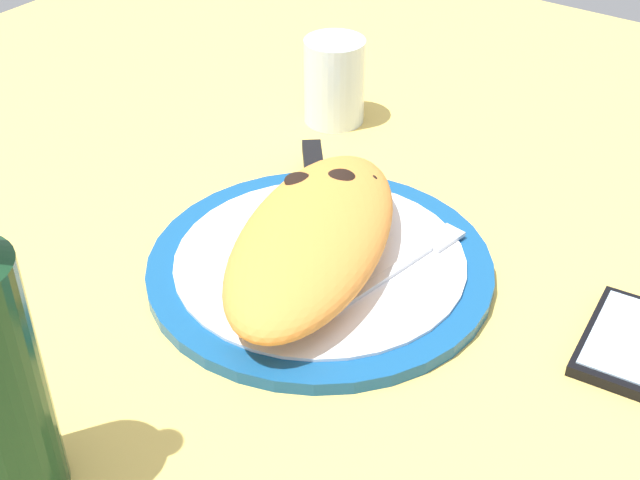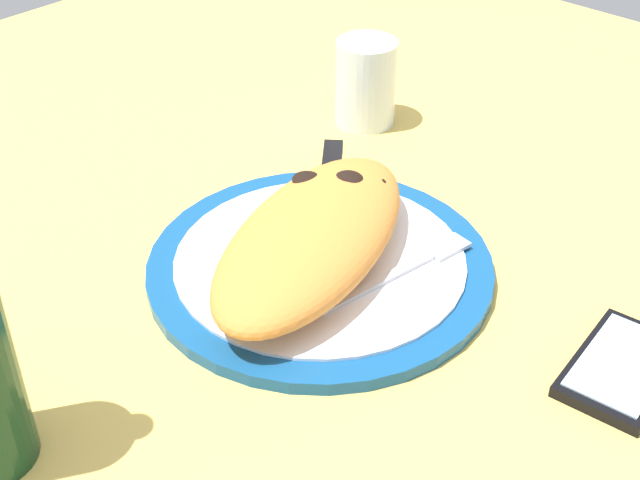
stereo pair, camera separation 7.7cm
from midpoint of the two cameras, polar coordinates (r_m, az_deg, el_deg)
The scene contains 7 objects.
ground_plane at distance 80.17cm, azimuth -2.76°, elevation -3.01°, with size 150.00×150.00×3.00cm, color #DBB756.
plate at distance 78.81cm, azimuth -2.80°, elevation -1.75°, with size 31.00×31.00×1.51cm.
calzone at distance 76.34cm, azimuth -3.61°, elevation 0.16°, with size 30.38×20.43×5.53cm.
fork at distance 77.82cm, azimuth 3.03°, elevation -1.40°, with size 16.63×4.25×0.40cm.
knife at distance 87.63cm, azimuth -2.80°, elevation 3.52°, with size 19.14×16.06×1.20cm.
smartphone at distance 74.20cm, azimuth 16.66°, elevation -6.47°, with size 12.16×8.06×1.16cm.
water_glass at distance 101.86cm, azimuth -1.26°, elevation 9.92°, with size 6.93×6.93×9.86cm.
Camera 1 is at (-51.12, -36.47, 48.49)cm, focal length 49.36 mm.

